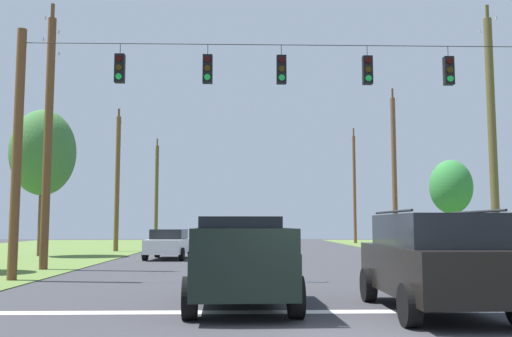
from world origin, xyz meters
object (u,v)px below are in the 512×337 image
(tree_roadside_right, at_px, (451,187))
(tree_roadside_far_right, at_px, (43,153))
(distant_car_crossing_white, at_px, (169,243))
(utility_pole_far_right, at_px, (394,172))
(utility_pole_far_left, at_px, (48,136))
(overhead_signal_span, at_px, (283,135))
(utility_pole_near_left, at_px, (354,186))
(pickup_truck, at_px, (240,261))
(utility_pole_distant_right, at_px, (117,181))
(utility_pole_mid_right, at_px, (492,138))
(suv_black, at_px, (433,260))
(distant_car_oncoming, at_px, (442,245))
(utility_pole_distant_left, at_px, (156,192))

(tree_roadside_right, distance_m, tree_roadside_far_right, 25.47)
(distant_car_crossing_white, bearing_deg, utility_pole_far_right, 30.53)
(utility_pole_far_left, height_order, tree_roadside_right, utility_pole_far_left)
(overhead_signal_span, distance_m, utility_pole_near_left, 35.34)
(pickup_truck, relative_size, utility_pole_distant_right, 0.58)
(overhead_signal_span, bearing_deg, utility_pole_far_right, 65.18)
(utility_pole_distant_right, bearing_deg, pickup_truck, -71.49)
(utility_pole_mid_right, bearing_deg, overhead_signal_span, -153.72)
(utility_pole_mid_right, xyz_separation_m, utility_pole_near_left, (0.32, 29.69, 0.06))
(utility_pole_far_left, bearing_deg, suv_black, -43.08)
(suv_black, relative_size, utility_pole_near_left, 0.44)
(utility_pole_near_left, distance_m, utility_pole_distant_right, 24.10)
(suv_black, xyz_separation_m, tree_roadside_far_right, (-15.08, 20.12, 4.72))
(utility_pole_far_right, xyz_separation_m, tree_roadside_right, (3.41, -1.17, -1.14))
(distant_car_oncoming, height_order, utility_pole_far_right, utility_pole_far_right)
(utility_pole_near_left, distance_m, utility_pole_far_left, 35.04)
(utility_pole_far_right, bearing_deg, tree_roadside_right, -18.95)
(distant_car_crossing_white, xyz_separation_m, distant_car_oncoming, (13.26, -2.62, 0.00))
(utility_pole_near_left, bearing_deg, utility_pole_far_left, -121.52)
(distant_car_crossing_white, distance_m, utility_pole_distant_left, 23.09)
(utility_pole_mid_right, xyz_separation_m, utility_pole_distant_left, (-18.10, 29.17, -0.57))
(distant_car_oncoming, bearing_deg, utility_pole_near_left, 87.59)
(suv_black, xyz_separation_m, utility_pole_mid_right, (6.38, 11.05, 4.24))
(utility_pole_far_right, relative_size, tree_roadside_far_right, 1.35)
(utility_pole_far_right, relative_size, utility_pole_distant_right, 1.17)
(tree_roadside_far_right, bearing_deg, tree_roadside_right, 11.01)
(distant_car_crossing_white, height_order, utility_pole_far_left, utility_pole_far_left)
(distant_car_crossing_white, bearing_deg, utility_pole_near_left, 57.96)
(utility_pole_far_left, distance_m, utility_pole_distant_right, 14.84)
(utility_pole_near_left, height_order, tree_roadside_right, utility_pole_near_left)
(overhead_signal_span, bearing_deg, utility_pole_mid_right, 26.28)
(suv_black, distance_m, distant_car_crossing_white, 19.40)
(utility_pole_near_left, relative_size, utility_pole_distant_left, 1.12)
(pickup_truck, distance_m, tree_roadside_far_right, 22.43)
(distant_car_oncoming, relative_size, tree_roadside_right, 0.73)
(suv_black, distance_m, tree_roadside_far_right, 25.59)
(utility_pole_near_left, bearing_deg, utility_pole_distant_right, -141.34)
(distant_car_oncoming, bearing_deg, tree_roadside_far_right, 166.66)
(utility_pole_far_left, bearing_deg, utility_pole_mid_right, 0.58)
(utility_pole_far_right, height_order, utility_pole_distant_left, utility_pole_far_right)
(suv_black, relative_size, distant_car_oncoming, 1.10)
(pickup_truck, height_order, tree_roadside_far_right, tree_roadside_far_right)
(distant_car_oncoming, xyz_separation_m, tree_roadside_right, (4.25, 9.76, 3.40))
(utility_pole_mid_right, bearing_deg, distant_car_oncoming, 100.31)
(distant_car_oncoming, relative_size, utility_pole_far_left, 0.41)
(distant_car_oncoming, bearing_deg, overhead_signal_span, -133.65)
(utility_pole_distant_left, xyz_separation_m, tree_roadside_far_right, (-3.36, -20.09, 1.05))
(tree_roadside_right, bearing_deg, suv_black, -111.57)
(utility_pole_far_left, bearing_deg, utility_pole_distant_right, 91.89)
(utility_pole_far_left, relative_size, utility_pole_distant_right, 1.13)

